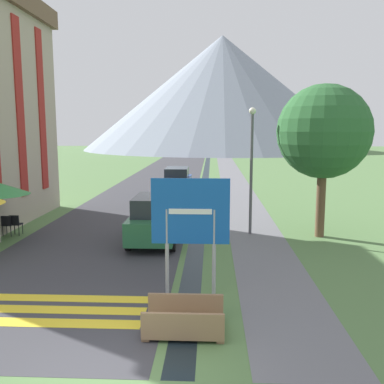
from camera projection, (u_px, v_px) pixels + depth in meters
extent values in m
plane|color=#517542|center=(184.00, 197.00, 27.22)|extent=(160.00, 160.00, 0.00)
cube|color=#38383D|center=(163.00, 179.00, 37.22)|extent=(6.40, 60.00, 0.01)
cube|color=slate|center=(233.00, 179.00, 36.93)|extent=(2.20, 60.00, 0.01)
cube|color=black|center=(205.00, 179.00, 37.05)|extent=(0.60, 60.00, 0.00)
cube|color=yellow|center=(22.00, 322.00, 9.64)|extent=(5.44, 0.44, 0.01)
cube|color=yellow|center=(34.00, 309.00, 10.34)|extent=(5.44, 0.44, 0.01)
cube|color=yellow|center=(46.00, 298.00, 11.03)|extent=(5.44, 0.44, 0.01)
cone|color=gray|center=(222.00, 93.00, 89.69)|extent=(57.53, 57.53, 23.38)
cube|color=maroon|center=(20.00, 108.00, 18.86)|extent=(0.06, 0.70, 7.84)
cube|color=maroon|center=(42.00, 110.00, 21.28)|extent=(0.06, 0.70, 7.84)
cylinder|color=#9E9EA3|center=(167.00, 252.00, 11.21)|extent=(0.10, 0.10, 2.27)
cylinder|color=#9E9EA3|center=(214.00, 252.00, 11.15)|extent=(0.10, 0.10, 2.27)
cube|color=#1451AD|center=(190.00, 211.00, 11.00)|extent=(2.03, 0.05, 1.71)
cube|color=white|center=(190.00, 212.00, 10.97)|extent=(1.12, 0.02, 0.14)
cube|color=#846647|center=(184.00, 326.00, 9.18)|extent=(1.70, 1.10, 0.12)
cube|color=#846647|center=(183.00, 324.00, 8.64)|extent=(1.70, 0.08, 0.45)
cube|color=#846647|center=(186.00, 303.00, 9.64)|extent=(1.70, 0.08, 0.45)
cube|color=#846647|center=(149.00, 329.00, 9.23)|extent=(0.16, 0.99, 0.08)
cube|color=#846647|center=(220.00, 331.00, 9.16)|extent=(0.16, 0.99, 0.08)
cube|color=#28663D|center=(155.00, 223.00, 16.43)|extent=(1.69, 4.05, 0.84)
cube|color=#23282D|center=(154.00, 205.00, 16.12)|extent=(1.43, 2.23, 0.68)
cylinder|color=black|center=(140.00, 226.00, 17.77)|extent=(0.18, 0.60, 0.60)
cylinder|color=black|center=(179.00, 227.00, 17.69)|extent=(0.18, 0.60, 0.60)
cylinder|color=black|center=(128.00, 242.00, 15.29)|extent=(0.18, 0.60, 0.60)
cylinder|color=black|center=(173.00, 243.00, 15.21)|extent=(0.18, 0.60, 0.60)
cube|color=navy|center=(177.00, 184.00, 28.10)|extent=(1.68, 4.28, 0.84)
cube|color=#23282D|center=(177.00, 173.00, 27.78)|extent=(1.43, 2.36, 0.68)
cylinder|color=black|center=(167.00, 187.00, 29.51)|extent=(0.18, 0.60, 0.60)
cylinder|color=black|center=(191.00, 188.00, 29.44)|extent=(0.18, 0.60, 0.60)
cylinder|color=black|center=(163.00, 193.00, 26.89)|extent=(0.18, 0.60, 0.60)
cylinder|color=black|center=(188.00, 193.00, 26.81)|extent=(0.18, 0.60, 0.60)
cube|color=black|center=(16.00, 224.00, 17.54)|extent=(0.40, 0.40, 0.04)
cube|color=black|center=(14.00, 220.00, 17.34)|extent=(0.40, 0.04, 0.40)
cylinder|color=black|center=(15.00, 228.00, 17.75)|extent=(0.03, 0.03, 0.45)
cylinder|color=black|center=(23.00, 228.00, 17.74)|extent=(0.03, 0.03, 0.45)
cylinder|color=black|center=(11.00, 230.00, 17.42)|extent=(0.03, 0.03, 0.45)
cylinder|color=black|center=(19.00, 230.00, 17.40)|extent=(0.03, 0.03, 0.45)
cube|color=black|center=(8.00, 225.00, 17.43)|extent=(0.40, 0.40, 0.04)
cube|color=black|center=(6.00, 221.00, 17.23)|extent=(0.40, 0.04, 0.40)
cylinder|color=black|center=(7.00, 229.00, 17.64)|extent=(0.03, 0.03, 0.45)
cylinder|color=black|center=(15.00, 229.00, 17.63)|extent=(0.03, 0.03, 0.45)
cylinder|color=black|center=(3.00, 231.00, 17.31)|extent=(0.03, 0.03, 0.45)
cylinder|color=black|center=(11.00, 231.00, 17.29)|extent=(0.03, 0.03, 0.45)
cylinder|color=#515156|center=(251.00, 175.00, 17.43)|extent=(0.12, 0.12, 4.91)
sphere|color=silver|center=(252.00, 111.00, 17.05)|extent=(0.28, 0.28, 0.28)
cylinder|color=brown|center=(321.00, 204.00, 17.15)|extent=(0.36, 0.36, 2.65)
sphere|color=#285B2D|center=(324.00, 132.00, 16.73)|extent=(3.69, 3.69, 3.69)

